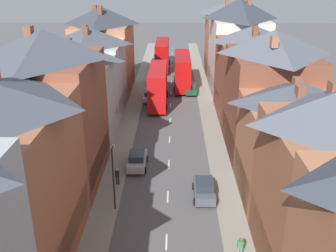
% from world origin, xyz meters
% --- Properties ---
extents(pavement_left, '(2.20, 104.00, 0.14)m').
position_xyz_m(pavement_left, '(-5.10, 38.00, 0.07)').
color(pavement_left, gray).
rests_on(pavement_left, ground).
extents(pavement_right, '(2.20, 104.00, 0.14)m').
position_xyz_m(pavement_right, '(5.10, 38.00, 0.07)').
color(pavement_right, gray).
rests_on(pavement_right, ground).
extents(centre_line_dashes, '(0.14, 97.80, 0.01)m').
position_xyz_m(centre_line_dashes, '(0.00, 36.00, 0.01)').
color(centre_line_dashes, silver).
rests_on(centre_line_dashes, ground).
extents(terrace_row_left, '(8.00, 66.92, 13.98)m').
position_xyz_m(terrace_row_left, '(-10.19, 20.16, 6.39)').
color(terrace_row_left, '#A36042').
rests_on(terrace_row_left, ground).
extents(terrace_row_right, '(8.00, 77.25, 14.09)m').
position_xyz_m(terrace_row_right, '(10.19, 26.26, 6.21)').
color(terrace_row_right, '#BCB7A8').
rests_on(terrace_row_right, ground).
extents(double_decker_bus_lead, '(2.74, 10.80, 5.30)m').
position_xyz_m(double_decker_bus_lead, '(1.79, 51.15, 2.82)').
color(double_decker_bus_lead, '#B70F0F').
rests_on(double_decker_bus_lead, ground).
extents(double_decker_bus_mid_street, '(2.74, 10.80, 5.30)m').
position_xyz_m(double_decker_bus_mid_street, '(-1.81, 42.57, 2.82)').
color(double_decker_bus_mid_street, red).
rests_on(double_decker_bus_mid_street, ground).
extents(double_decker_bus_far_approaching, '(2.74, 10.80, 5.30)m').
position_xyz_m(double_decker_bus_far_approaching, '(-1.81, 63.37, 2.82)').
color(double_decker_bus_far_approaching, '#B70F0F').
rests_on(double_decker_bus_far_approaching, ground).
extents(car_near_silver, '(1.90, 4.16, 1.58)m').
position_xyz_m(car_near_silver, '(-3.10, 44.05, 0.80)').
color(car_near_silver, silver).
rests_on(car_near_silver, ground).
extents(car_parked_left_a, '(1.90, 4.04, 1.64)m').
position_xyz_m(car_parked_left_a, '(-3.10, 23.31, 0.82)').
color(car_parked_left_a, '#B7BABF').
rests_on(car_parked_left_a, ground).
extents(car_parked_right_a, '(1.90, 4.03, 1.68)m').
position_xyz_m(car_parked_right_a, '(3.10, 17.96, 0.85)').
color(car_parked_right_a, '#4C515B').
rests_on(car_parked_right_a, ground).
extents(car_mid_black, '(1.90, 4.52, 1.69)m').
position_xyz_m(car_mid_black, '(3.10, 47.78, 0.85)').
color(car_mid_black, '#144728').
rests_on(car_mid_black, ground).
extents(car_parked_left_b, '(1.90, 3.99, 1.63)m').
position_xyz_m(car_parked_left_b, '(-3.10, 53.09, 0.82)').
color(car_parked_left_b, black).
rests_on(car_parked_left_b, ground).
extents(car_mid_white, '(1.90, 4.33, 1.59)m').
position_xyz_m(car_mid_white, '(-3.10, 64.85, 0.80)').
color(car_mid_white, maroon).
rests_on(car_mid_white, ground).
extents(pedestrian_near_right, '(0.36, 0.22, 1.61)m').
position_xyz_m(pedestrian_near_right, '(4.97, 10.29, 1.03)').
color(pedestrian_near_right, gray).
rests_on(pedestrian_near_right, pavement_right).
extents(pedestrian_mid_left, '(0.36, 0.22, 1.61)m').
position_xyz_m(pedestrian_mid_left, '(-4.56, 19.80, 1.03)').
color(pedestrian_mid_left, '#23232D').
rests_on(pedestrian_mid_left, pavement_left).
extents(street_lamp, '(0.20, 1.12, 5.50)m').
position_xyz_m(street_lamp, '(-4.25, 16.12, 3.24)').
color(street_lamp, black).
rests_on(street_lamp, ground).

